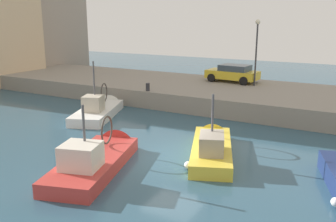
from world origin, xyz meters
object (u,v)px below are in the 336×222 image
(fishing_boat_white, at_px, (100,113))
(parked_car_yellow, at_px, (233,73))
(quay_streetlamp, at_px, (257,41))
(fishing_boat_red, at_px, (98,164))
(mooring_bollard_mid, at_px, (148,87))
(fishing_boat_yellow, at_px, (212,151))

(fishing_boat_white, xyz_separation_m, parked_car_yellow, (9.67, -5.55, 1.79))
(quay_streetlamp, bearing_deg, fishing_boat_red, 172.33)
(parked_car_yellow, bearing_deg, mooring_bollard_mid, 148.69)
(fishing_boat_yellow, bearing_deg, mooring_bollard_mid, 49.85)
(mooring_bollard_mid, height_order, quay_streetlamp, quay_streetlamp)
(mooring_bollard_mid, bearing_deg, quay_streetlamp, -46.13)
(fishing_boat_yellow, distance_m, quay_streetlamp, 12.74)
(fishing_boat_white, relative_size, fishing_boat_red, 0.95)
(fishing_boat_yellow, bearing_deg, quay_streetlamp, 7.26)
(quay_streetlamp, bearing_deg, fishing_boat_yellow, -172.74)
(fishing_boat_white, bearing_deg, quay_streetlamp, -40.21)
(fishing_boat_red, distance_m, mooring_bollard_mid, 10.82)
(parked_car_yellow, distance_m, mooring_bollard_mid, 7.52)
(fishing_boat_white, height_order, parked_car_yellow, fishing_boat_white)
(fishing_boat_yellow, height_order, quay_streetlamp, quay_streetlamp)
(fishing_boat_white, xyz_separation_m, mooring_bollard_mid, (3.25, -1.65, 1.36))
(fishing_boat_red, xyz_separation_m, mooring_bollard_mid, (10.05, 3.76, 1.35))
(fishing_boat_yellow, relative_size, quay_streetlamp, 1.33)
(fishing_boat_white, distance_m, parked_car_yellow, 11.29)
(fishing_boat_yellow, bearing_deg, fishing_boat_white, 71.74)
(fishing_boat_white, distance_m, mooring_bollard_mid, 3.89)
(fishing_boat_white, xyz_separation_m, fishing_boat_red, (-6.80, -5.41, 0.01))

